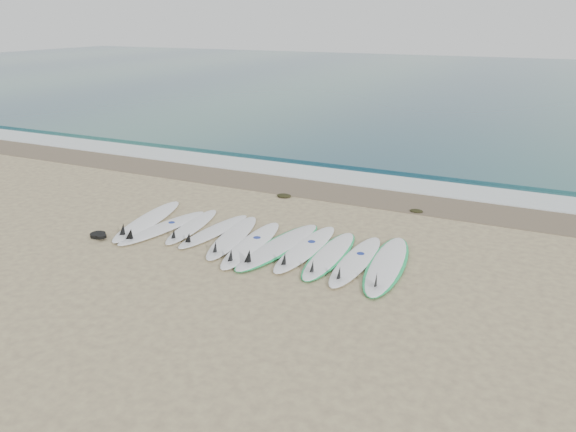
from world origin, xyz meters
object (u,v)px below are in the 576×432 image
at_px(surfboard_0, 146,221).
at_px(surfboard_10, 386,265).
at_px(leash_coil, 99,235).
at_px(surfboard_5, 250,245).

xyz_separation_m(surfboard_0, surfboard_10, (5.57, 0.05, -0.01)).
xyz_separation_m(surfboard_10, leash_coil, (-5.94, -1.17, -0.00)).
bearing_deg(leash_coil, surfboard_10, 11.10).
xyz_separation_m(surfboard_0, leash_coil, (-0.37, -1.11, -0.01)).
bearing_deg(leash_coil, surfboard_5, 15.98).
height_order(surfboard_0, surfboard_5, surfboard_0).
relative_size(surfboard_0, surfboard_10, 1.00).
height_order(surfboard_0, surfboard_10, surfboard_0).
xyz_separation_m(surfboard_0, surfboard_5, (2.81, -0.20, -0.00)).
bearing_deg(surfboard_0, leash_coil, -118.06).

